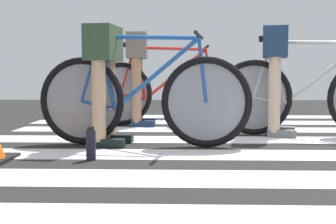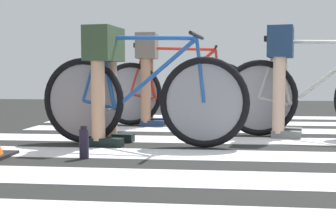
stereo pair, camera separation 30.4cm
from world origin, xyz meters
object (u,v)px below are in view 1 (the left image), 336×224
cyclist_1_of_3 (104,68)px  water_bottle (91,144)px  bicycle_1_of_3 (142,98)px  bicycle_2_of_3 (309,95)px  bicycle_3_of_3 (165,92)px  cyclist_3_of_3 (138,66)px  cyclist_2_of_3 (275,66)px

cyclist_1_of_3 → water_bottle: (0.02, -0.68, -0.52)m
bicycle_1_of_3 → bicycle_2_of_3: (1.50, 0.63, 0.00)m
bicycle_3_of_3 → bicycle_1_of_3: bearing=-96.8°
bicycle_2_of_3 → water_bottle: bicycle_2_of_3 is taller
bicycle_1_of_3 → water_bottle: bicycle_1_of_3 is taller
cyclist_1_of_3 → cyclist_3_of_3: (0.13, 1.46, 0.05)m
cyclist_1_of_3 → water_bottle: cyclist_1_of_3 is taller
bicycle_3_of_3 → cyclist_3_of_3: cyclist_3_of_3 is taller
bicycle_2_of_3 → cyclist_2_of_3: cyclist_2_of_3 is taller
bicycle_2_of_3 → cyclist_3_of_3: 1.92m
cyclist_1_of_3 → bicycle_3_of_3: 1.55m
bicycle_3_of_3 → cyclist_3_of_3: 0.42m
cyclist_1_of_3 → cyclist_2_of_3: 1.63m
bicycle_2_of_3 → water_bottle: 2.21m
cyclist_1_of_3 → bicycle_2_of_3: (1.81, 0.59, -0.24)m
cyclist_2_of_3 → water_bottle: cyclist_2_of_3 is taller
bicycle_2_of_3 → cyclist_3_of_3: (-1.68, 0.88, 0.29)m
bicycle_1_of_3 → bicycle_2_of_3: bearing=30.0°
cyclist_2_of_3 → bicycle_3_of_3: 1.38m
bicycle_1_of_3 → cyclist_1_of_3: size_ratio=1.79×
bicycle_1_of_3 → water_bottle: bearing=-106.8°
cyclist_1_of_3 → water_bottle: bearing=-80.9°
bicycle_2_of_3 → cyclist_3_of_3: size_ratio=1.65×
bicycle_1_of_3 → water_bottle: 0.75m
cyclist_2_of_3 → bicycle_2_of_3: bearing=0.0°
cyclist_1_of_3 → bicycle_2_of_3: cyclist_1_of_3 is taller
cyclist_1_of_3 → bicycle_1_of_3: bearing=-0.0°
cyclist_3_of_3 → bicycle_1_of_3: bearing=-85.0°
cyclist_3_of_3 → water_bottle: 2.22m
bicycle_3_of_3 → water_bottle: (-0.42, -2.15, -0.28)m
cyclist_1_of_3 → cyclist_3_of_3: bearing=92.4°
cyclist_1_of_3 → bicycle_3_of_3: (0.44, 1.47, -0.24)m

